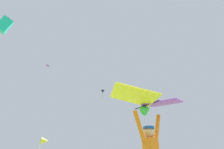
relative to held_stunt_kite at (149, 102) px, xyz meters
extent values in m
sphere|color=tan|center=(0.00, 0.09, -0.66)|extent=(0.23, 0.23, 0.23)
cylinder|color=#1E47AD|center=(0.00, 0.09, -0.56)|extent=(0.24, 0.24, 0.05)
cylinder|color=orange|center=(0.27, 0.09, -0.54)|extent=(0.28, 0.09, 0.62)
cylinder|color=orange|center=(-0.27, 0.09, -0.54)|extent=(0.28, 0.09, 0.62)
cylinder|color=black|center=(0.00, 0.09, -0.06)|extent=(0.03, 0.78, 0.02)
cube|color=purple|center=(0.47, -0.03, 0.04)|extent=(1.16, 1.09, 0.22)
cube|color=yellow|center=(-0.47, -0.02, 0.04)|extent=(1.16, 1.10, 0.22)
cone|color=green|center=(0.00, 0.09, -0.16)|extent=(0.24, 0.20, 0.24)
cube|color=#19B2AD|center=(-4.49, 8.97, 7.54)|extent=(1.02, 1.01, 1.35)
cone|color=black|center=(10.21, 19.90, 9.47)|extent=(0.76, 0.82, 0.74)
cylinder|color=black|center=(10.21, 19.90, 8.75)|extent=(0.03, 0.03, 0.94)
pyramid|color=purple|center=(2.64, 34.28, 19.58)|extent=(0.82, 0.82, 0.19)
cone|color=yellow|center=(-1.19, 4.25, -0.52)|extent=(0.28, 0.24, 0.24)
camera|label=1|loc=(-2.62, -2.45, -1.19)|focal=25.70mm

